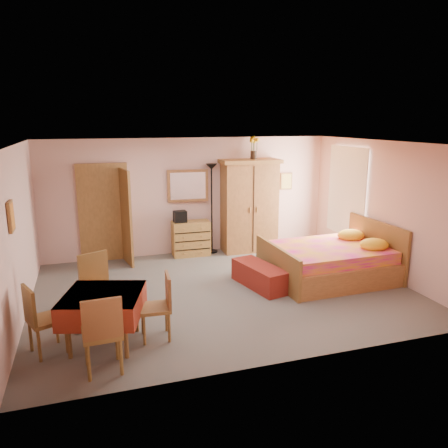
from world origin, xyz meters
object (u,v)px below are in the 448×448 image
object	(u,v)px
floor_lamp	(212,209)
sunflower_vase	(254,148)
bed	(329,252)
wall_mirror	(188,186)
dining_table	(104,319)
chair_south	(102,332)
stereo	(180,217)
bench	(260,276)
chair_north	(101,289)
chair_east	(155,307)
wardrobe	(249,206)
chest_of_drawers	(191,238)
chair_west	(47,319)

from	to	relation	value
floor_lamp	sunflower_vase	size ratio (longest dim) A/B	3.98
bed	wall_mirror	bearing A→B (deg)	130.18
dining_table	chair_south	xyz separation A→B (m)	(-0.05, -0.65, 0.14)
stereo	bench	world-z (taller)	stereo
floor_lamp	chair_north	distance (m)	3.92
dining_table	chair_south	world-z (taller)	chair_south
wall_mirror	chair_east	size ratio (longest dim) A/B	0.99
wall_mirror	floor_lamp	world-z (taller)	floor_lamp
wall_mirror	wardrobe	xyz separation A→B (m)	(1.37, -0.24, -0.49)
bench	chair_east	world-z (taller)	chair_east
chair_north	chair_east	distance (m)	1.04
chest_of_drawers	stereo	distance (m)	0.57
chair_south	chest_of_drawers	bearing A→B (deg)	60.43
wardrobe	dining_table	world-z (taller)	wardrobe
stereo	chair_north	world-z (taller)	stereo
chest_of_drawers	floor_lamp	xyz separation A→B (m)	(0.51, 0.09, 0.63)
stereo	chair_west	distance (m)	4.39
stereo	chair_north	xyz separation A→B (m)	(-1.82, -2.83, -0.39)
bed	chair_west	distance (m)	5.09
floor_lamp	chair_south	distance (m)	5.06
bed	chair_south	bearing A→B (deg)	-156.25
wall_mirror	sunflower_vase	distance (m)	1.71
chair_west	bench	bearing A→B (deg)	88.10
chair_west	chair_east	bearing A→B (deg)	65.92
chest_of_drawers	chair_north	bearing A→B (deg)	-124.72
dining_table	chair_north	distance (m)	0.76
chair_south	chair_north	xyz separation A→B (m)	(0.04, 1.39, 0.01)
stereo	chair_north	size ratio (longest dim) A/B	0.27
chest_of_drawers	wall_mirror	world-z (taller)	wall_mirror
wardrobe	chair_east	distance (m)	4.54
wardrobe	bench	world-z (taller)	wardrobe
sunflower_vase	bench	size ratio (longest dim) A/B	0.42
stereo	sunflower_vase	xyz separation A→B (m)	(1.72, 0.03, 1.47)
bed	wardrobe	bearing A→B (deg)	108.30
stereo	chair_north	bearing A→B (deg)	-122.72
bench	chair_south	xyz separation A→B (m)	(-2.84, -1.98, 0.30)
stereo	sunflower_vase	distance (m)	2.26
chest_of_drawers	chair_south	world-z (taller)	chair_south
floor_lamp	chair_east	bearing A→B (deg)	-116.97
wall_mirror	chair_north	world-z (taller)	wall_mirror
chest_of_drawers	wardrobe	xyz separation A→B (m)	(1.37, -0.03, 0.67)
dining_table	chair_west	xyz separation A→B (m)	(-0.71, 0.01, 0.11)
bed	chair_south	xyz separation A→B (m)	(-4.25, -1.98, -0.02)
wall_mirror	chair_west	distance (m)	4.80
chest_of_drawers	chair_east	size ratio (longest dim) A/B	0.90
wardrobe	chair_west	distance (m)	5.47
chair_west	chair_north	bearing A→B (deg)	113.69
dining_table	chair_east	bearing A→B (deg)	-2.68
chest_of_drawers	floor_lamp	distance (m)	0.82
stereo	dining_table	size ratio (longest dim) A/B	0.28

